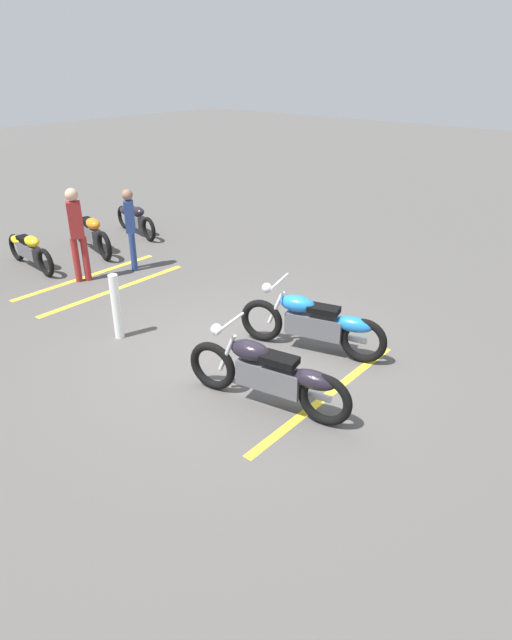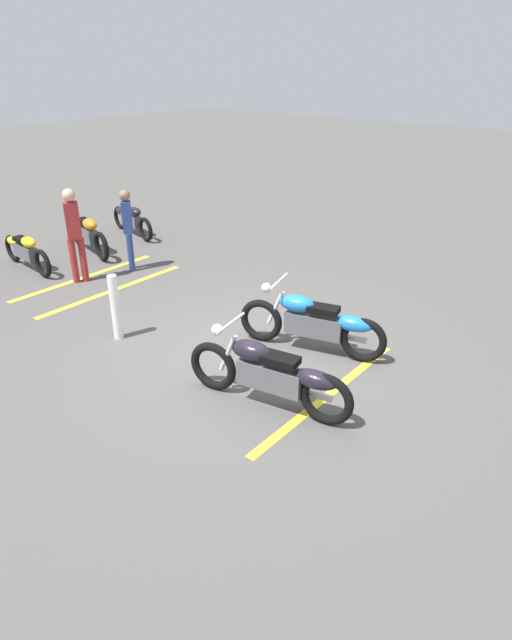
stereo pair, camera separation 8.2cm
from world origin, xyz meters
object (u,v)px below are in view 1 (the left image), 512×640
at_px(motorcycle_dark_foreground, 270,374).
at_px(motorcycle_row_left, 90,232).
at_px(motorcycle_row_center, 28,249).
at_px(bollard_post, 116,307).
at_px(bystander_near_row, 130,226).
at_px(bystander_secondary, 77,231).
at_px(motorcycle_bright_foreground, 315,323).
at_px(motorcycle_row_far_left, 134,218).

distance_m(motorcycle_dark_foreground, motorcycle_row_left, 7.13).
height_order(motorcycle_row_center, bollard_post, bollard_post).
height_order(bystander_near_row, bystander_secondary, bystander_secondary).
bearing_deg(motorcycle_bright_foreground, bystander_near_row, -21.36).
relative_size(bystander_near_row, bollard_post, 1.58).
distance_m(motorcycle_bright_foreground, bollard_post, 2.99).
xyz_separation_m(motorcycle_bright_foreground, motorcycle_row_center, (6.46, 0.86, -0.07)).
relative_size(motorcycle_bright_foreground, bystander_near_row, 1.34).
bearing_deg(motorcycle_row_far_left, motorcycle_row_center, -73.48).
bearing_deg(bollard_post, motorcycle_row_far_left, -40.88).
xyz_separation_m(motorcycle_row_far_left, motorcycle_row_center, (-0.24, 2.88, 0.00)).
relative_size(motorcycle_dark_foreground, motorcycle_row_center, 1.16).
bearing_deg(motorcycle_dark_foreground, motorcycle_row_far_left, -37.39).
bearing_deg(motorcycle_bright_foreground, bystander_secondary, -9.26).
height_order(motorcycle_row_far_left, bystander_near_row, bystander_near_row).
bearing_deg(motorcycle_bright_foreground, motorcycle_row_left, -21.06).
height_order(motorcycle_bright_foreground, bollard_post, motorcycle_bright_foreground).
height_order(motorcycle_bright_foreground, motorcycle_row_left, motorcycle_bright_foreground).
xyz_separation_m(motorcycle_bright_foreground, motorcycle_row_left, (6.43, -0.59, -0.03)).
xyz_separation_m(bystander_near_row, bollard_post, (-2.21, 2.03, -0.39)).
xyz_separation_m(motorcycle_bright_foreground, bystander_secondary, (5.00, 0.58, 0.53)).
bearing_deg(bollard_post, motorcycle_row_center, -10.38).
distance_m(motorcycle_dark_foreground, bystander_near_row, 5.52).
xyz_separation_m(motorcycle_row_left, bystander_secondary, (-1.42, 1.17, 0.56)).
distance_m(motorcycle_row_center, bollard_post, 3.98).
bearing_deg(bystander_secondary, motorcycle_dark_foreground, 18.72).
bearing_deg(motorcycle_dark_foreground, bollard_post, -9.56).
height_order(motorcycle_dark_foreground, motorcycle_row_left, motorcycle_dark_foreground).
distance_m(motorcycle_dark_foreground, bystander_secondary, 5.49).
bearing_deg(motorcycle_dark_foreground, motorcycle_row_left, -28.01).
relative_size(motorcycle_row_left, bystander_secondary, 1.16).
bearing_deg(motorcycle_row_left, bystander_near_row, 9.27).
bearing_deg(motorcycle_row_left, motorcycle_row_far_left, 114.30).
height_order(motorcycle_row_far_left, motorcycle_row_center, same).
distance_m(motorcycle_row_left, bystander_secondary, 1.92).
height_order(bystander_secondary, bollard_post, bystander_secondary).
xyz_separation_m(motorcycle_dark_foreground, bystander_secondary, (5.39, -0.92, 0.53)).
relative_size(motorcycle_row_left, bystander_near_row, 1.27).
bearing_deg(bystander_secondary, bollard_post, 6.38).
relative_size(bystander_secondary, bollard_post, 1.73).
relative_size(motorcycle_row_center, bystander_near_row, 1.17).
distance_m(motorcycle_bright_foreground, motorcycle_row_far_left, 6.99).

